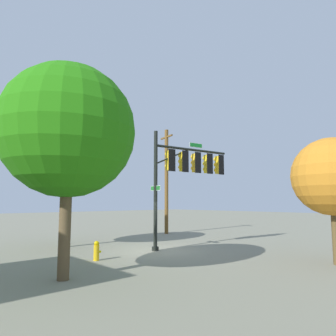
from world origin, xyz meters
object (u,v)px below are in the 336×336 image
at_px(tree_mid, 332,177).
at_px(tree_far, 67,157).
at_px(tree_near, 68,131).
at_px(fire_hydrant, 97,251).
at_px(utility_pole, 166,179).
at_px(signal_pole_assembly, 188,168).

distance_m(tree_mid, tree_far, 13.56).
relative_size(tree_near, tree_far, 0.99).
bearing_deg(fire_hydrant, tree_far, 82.77).
distance_m(utility_pole, tree_near, 14.63).
relative_size(utility_pole, tree_near, 1.17).
xyz_separation_m(utility_pole, fire_hydrant, (-9.66, -6.03, -3.91)).
relative_size(signal_pole_assembly, tree_mid, 1.22).
distance_m(tree_near, tree_mid, 10.57).
xyz_separation_m(signal_pole_assembly, tree_mid, (0.92, -7.35, -0.91)).
bearing_deg(utility_pole, tree_mid, -102.65).
height_order(tree_mid, tree_far, tree_far).
xyz_separation_m(signal_pole_assembly, tree_near, (-8.17, -2.14, 0.45)).
height_order(utility_pole, tree_far, utility_pole).
relative_size(fire_hydrant, tree_near, 0.12).
xyz_separation_m(utility_pole, tree_mid, (-3.01, -13.41, -0.77)).
xyz_separation_m(tree_near, tree_mid, (9.09, -5.21, -1.36)).
bearing_deg(signal_pole_assembly, tree_far, 137.60).
bearing_deg(tree_far, tree_mid, -63.29).
xyz_separation_m(utility_pole, tree_near, (-12.10, -8.20, 0.59)).
bearing_deg(tree_far, fire_hydrant, -97.23).
bearing_deg(utility_pole, tree_far, -171.41).
relative_size(signal_pole_assembly, tree_far, 0.86).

